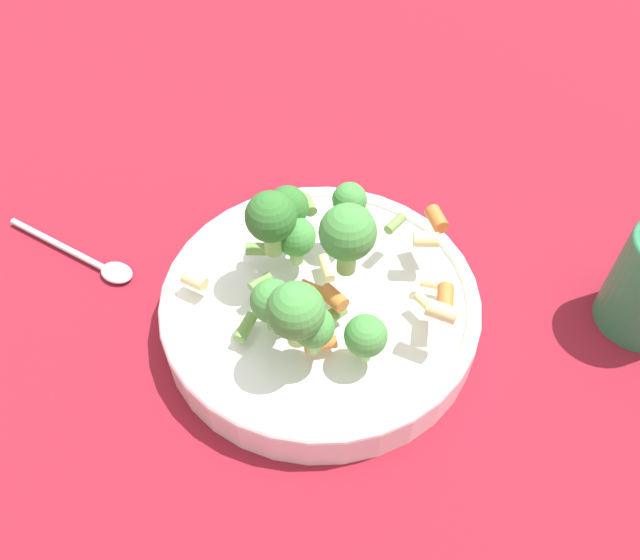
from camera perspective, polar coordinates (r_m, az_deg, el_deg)
name	(u,v)px	position (r m, az deg, el deg)	size (l,w,h in m)	color
ground_plane	(320,320)	(0.60, 0.00, -3.64)	(3.00, 3.00, 0.00)	maroon
bowl	(320,305)	(0.58, 0.00, -2.29)	(0.30, 0.30, 0.04)	white
pasta_salad	(313,261)	(0.52, -0.64, 1.71)	(0.18, 0.24, 0.11)	#8CB766
spoon	(91,261)	(0.69, -20.22, 1.61)	(0.06, 0.17, 0.01)	silver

